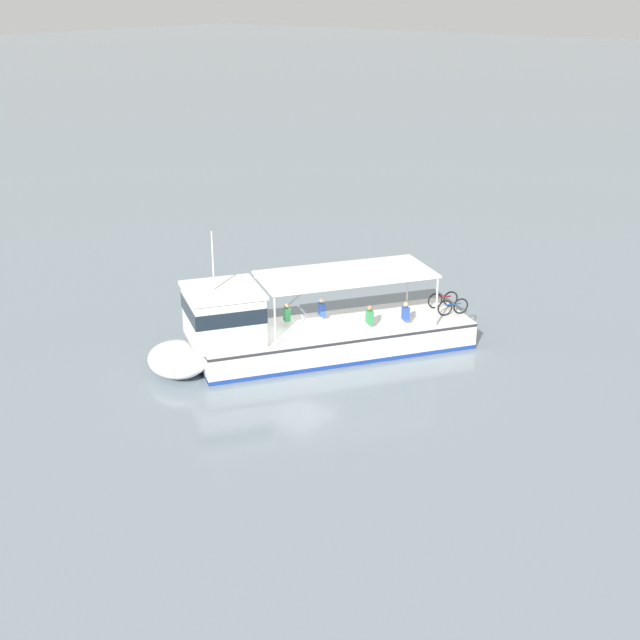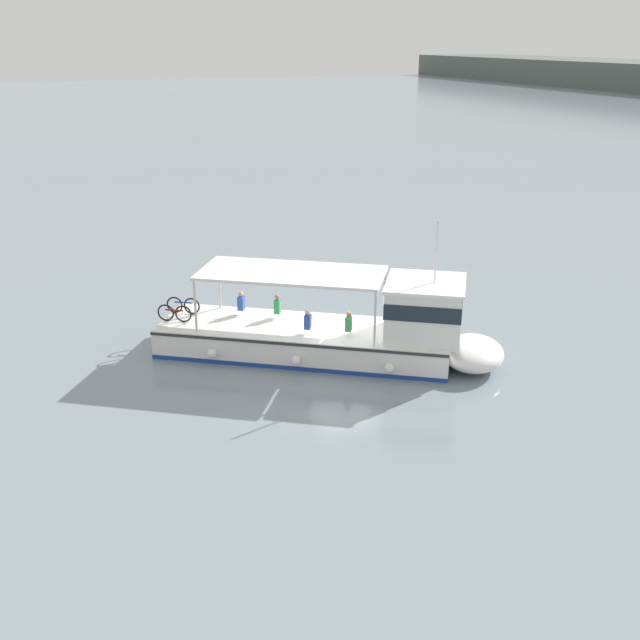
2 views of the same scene
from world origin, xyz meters
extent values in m
plane|color=gray|center=(0.00, 0.00, 0.00)|extent=(400.00, 400.00, 0.00)
cube|color=white|center=(-0.74, -1.38, 0.55)|extent=(8.50, 10.83, 1.10)
ellipsoid|color=white|center=(2.59, 3.85, 0.55)|extent=(3.67, 3.44, 1.01)
cube|color=navy|center=(-0.74, -1.38, 0.10)|extent=(8.54, 10.85, 0.16)
cube|color=#2D2D33|center=(-0.74, -1.38, 1.02)|extent=(8.55, 10.86, 0.10)
cube|color=white|center=(1.62, 2.34, 2.05)|extent=(3.69, 3.65, 1.90)
cube|color=#19232D|center=(1.62, 2.34, 2.38)|extent=(3.77, 3.72, 0.56)
cube|color=white|center=(1.62, 2.34, 3.06)|extent=(3.91, 3.88, 0.12)
cube|color=white|center=(-0.98, -1.75, 3.15)|extent=(6.08, 7.23, 0.10)
cylinder|color=silver|center=(-0.38, 1.72, 2.10)|extent=(0.08, 0.08, 2.00)
cylinder|color=silver|center=(1.91, 0.25, 2.10)|extent=(0.08, 0.08, 2.00)
cylinder|color=silver|center=(-3.88, -3.76, 2.10)|extent=(0.08, 0.08, 2.00)
cylinder|color=silver|center=(-1.58, -5.23, 2.10)|extent=(0.08, 0.08, 2.00)
cylinder|color=silver|center=(1.78, 2.59, 4.22)|extent=(0.06, 0.06, 2.20)
sphere|color=white|center=(2.59, 0.54, 0.50)|extent=(0.36, 0.36, 0.36)
sphere|color=white|center=(0.81, -2.25, 0.50)|extent=(0.36, 0.36, 0.36)
sphere|color=white|center=(-0.85, -4.86, 0.50)|extent=(0.36, 0.36, 0.36)
torus|color=black|center=(-3.57, -4.97, 1.43)|extent=(0.41, 0.59, 0.66)
torus|color=black|center=(-3.94, -5.56, 1.43)|extent=(0.41, 0.59, 0.66)
cylinder|color=#1E478C|center=(-3.76, -5.27, 1.55)|extent=(0.43, 0.62, 0.06)
torus|color=black|center=(-2.81, -5.45, 1.43)|extent=(0.41, 0.59, 0.66)
torus|color=black|center=(-3.19, -6.04, 1.43)|extent=(0.41, 0.59, 0.66)
cylinder|color=maroon|center=(-3.00, -5.75, 1.55)|extent=(0.43, 0.62, 0.06)
cube|color=#2D4CA5|center=(-2.84, -3.19, 1.56)|extent=(0.39, 0.36, 0.52)
sphere|color=tan|center=(-2.84, -3.19, 1.93)|extent=(0.20, 0.20, 0.20)
cube|color=#338C4C|center=(-1.97, -2.00, 1.56)|extent=(0.39, 0.36, 0.52)
sphere|color=#9E7051|center=(-1.97, -2.00, 1.93)|extent=(0.20, 0.20, 0.20)
cube|color=#2D4CA5|center=(-0.01, -1.50, 1.56)|extent=(0.39, 0.36, 0.52)
sphere|color=beige|center=(-0.01, -1.50, 1.93)|extent=(0.20, 0.20, 0.20)
cube|color=#338C4C|center=(0.70, -0.20, 1.56)|extent=(0.39, 0.36, 0.52)
sphere|color=#9E7051|center=(0.70, -0.20, 1.93)|extent=(0.20, 0.20, 0.20)
camera|label=1|loc=(-20.05, 23.80, 13.69)|focal=49.06mm
camera|label=2|loc=(23.82, -10.24, 11.17)|focal=42.34mm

